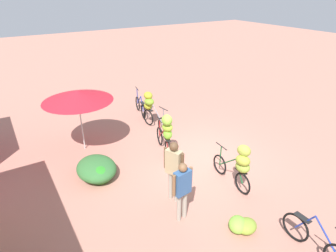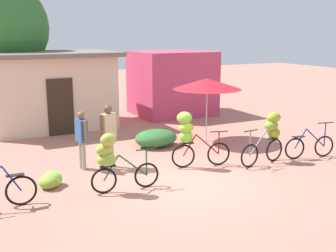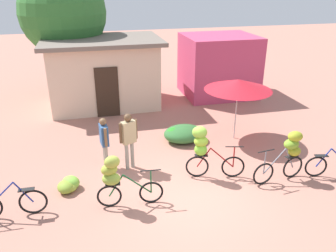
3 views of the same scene
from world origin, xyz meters
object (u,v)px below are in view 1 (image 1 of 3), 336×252
object	(u,v)px
bicycle_center_loaded	(166,131)
bicycle_by_shop	(151,107)
person_bystander	(174,166)
bicycle_near_pile	(240,164)
banana_pile_on_ground	(243,225)
bicycle_leftmost	(316,242)
market_umbrella	(77,96)
bicycle_rightmost	(140,107)
person_vendor	(182,186)

from	to	relation	value
bicycle_center_loaded	bicycle_by_shop	xyz separation A→B (m)	(2.17, -0.63, -0.06)
person_bystander	bicycle_center_loaded	bearing A→B (deg)	-26.41
bicycle_near_pile	bicycle_center_loaded	size ratio (longest dim) A/B	1.01
banana_pile_on_ground	bicycle_leftmost	bearing A→B (deg)	-147.50
market_umbrella	banana_pile_on_ground	xyz separation A→B (m)	(-5.52, -1.93, -1.77)
bicycle_rightmost	bicycle_by_shop	bearing A→B (deg)	171.24
banana_pile_on_ground	person_vendor	size ratio (longest dim) A/B	0.49
bicycle_by_shop	market_umbrella	bearing A→B (deg)	96.44
market_umbrella	person_vendor	xyz separation A→B (m)	(-4.47, -0.97, -0.98)
market_umbrella	bicycle_center_loaded	bearing A→B (deg)	-131.04
bicycle_by_shop	person_vendor	distance (m)	5.10
bicycle_leftmost	bicycle_rightmost	world-z (taller)	bicycle_rightmost
person_vendor	bicycle_leftmost	bearing A→B (deg)	-142.72
bicycle_center_loaded	person_vendor	size ratio (longest dim) A/B	1.02
bicycle_leftmost	person_vendor	bearing A→B (deg)	37.28
market_umbrella	person_bystander	size ratio (longest dim) A/B	1.30
bicycle_leftmost	bicycle_by_shop	xyz separation A→B (m)	(7.08, -0.03, 0.49)
bicycle_by_shop	person_bystander	xyz separation A→B (m)	(-4.10, 1.59, 0.20)
bicycle_center_loaded	person_bystander	world-z (taller)	person_bystander
market_umbrella	person_vendor	size ratio (longest dim) A/B	1.43
bicycle_leftmost	bicycle_center_loaded	size ratio (longest dim) A/B	1.02
bicycle_leftmost	bicycle_center_loaded	distance (m)	4.97
bicycle_rightmost	bicycle_near_pile	bearing A→B (deg)	179.36
bicycle_by_shop	banana_pile_on_ground	world-z (taller)	bicycle_by_shop
bicycle_leftmost	banana_pile_on_ground	xyz separation A→B (m)	(1.25, 0.79, -0.21)
person_vendor	person_bystander	xyz separation A→B (m)	(0.67, -0.20, 0.10)
bicycle_near_pile	bicycle_by_shop	world-z (taller)	bicycle_by_shop
bicycle_by_shop	person_vendor	size ratio (longest dim) A/B	1.03
bicycle_center_loaded	bicycle_rightmost	xyz separation A→B (m)	(3.50, -0.83, -0.56)
banana_pile_on_ground	person_vendor	xyz separation A→B (m)	(1.05, 0.96, 0.80)
bicycle_rightmost	person_vendor	size ratio (longest dim) A/B	1.00
bicycle_near_pile	person_vendor	bearing A→B (deg)	94.15
bicycle_by_shop	bicycle_near_pile	bearing A→B (deg)	-178.28
banana_pile_on_ground	person_bystander	size ratio (longest dim) A/B	0.44
market_umbrella	person_bystander	xyz separation A→B (m)	(-3.79, -1.17, -0.88)
banana_pile_on_ground	market_umbrella	bearing A→B (deg)	19.28
person_vendor	bicycle_center_loaded	bearing A→B (deg)	-23.98
bicycle_leftmost	person_bystander	xyz separation A→B (m)	(2.97, 1.55, 0.69)
bicycle_rightmost	banana_pile_on_ground	world-z (taller)	bicycle_rightmost
person_bystander	banana_pile_on_ground	bearing A→B (deg)	-156.31
person_bystander	person_vendor	bearing A→B (deg)	163.53
bicycle_leftmost	banana_pile_on_ground	world-z (taller)	bicycle_leftmost
bicycle_by_shop	person_vendor	bearing A→B (deg)	159.50
bicycle_by_shop	bicycle_rightmost	xyz separation A→B (m)	(1.33, -0.21, -0.50)
bicycle_near_pile	person_vendor	size ratio (longest dim) A/B	1.03
market_umbrella	bicycle_rightmost	bearing A→B (deg)	-61.00
market_umbrella	bicycle_near_pile	bearing A→B (deg)	-146.17
bicycle_center_loaded	person_vendor	xyz separation A→B (m)	(-2.61, 1.16, 0.04)
bicycle_near_pile	banana_pile_on_ground	world-z (taller)	bicycle_near_pile
bicycle_rightmost	banana_pile_on_ground	distance (m)	7.24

